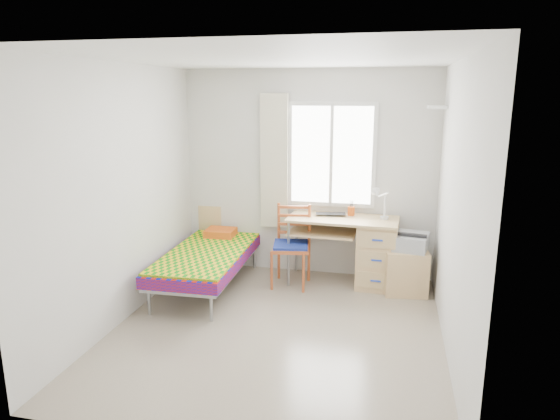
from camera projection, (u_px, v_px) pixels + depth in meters
The scene contains 17 objects.
floor at pixel (277, 330), 4.97m from camera, with size 3.50×3.50×0.00m, color #BCAD93.
ceiling at pixel (276, 58), 4.37m from camera, with size 3.50×3.50×0.00m, color white.
wall_back at pixel (308, 174), 6.33m from camera, with size 3.20×3.20×0.00m, color silver.
wall_left at pixel (122, 195), 5.01m from camera, with size 3.50×3.50×0.00m, color silver.
wall_right at pixel (456, 211), 4.33m from camera, with size 3.50×3.50×0.00m, color silver.
window at pixel (331, 155), 6.19m from camera, with size 1.10×0.04×1.30m.
curtain at pixel (274, 162), 6.32m from camera, with size 0.35×0.05×1.70m, color beige.
floating_shelf at pixel (437, 107), 5.49m from camera, with size 0.20×0.32×0.03m, color white.
bed at pixel (209, 255), 6.00m from camera, with size 0.92×1.90×0.81m.
desk at pixel (371, 250), 6.05m from camera, with size 1.35×0.67×0.83m.
chair at pixel (292, 241), 6.05m from camera, with size 0.49×0.49×0.99m.
cabinet at pixel (405, 271), 5.86m from camera, with size 0.54×0.49×0.53m.
printer at pixel (411, 241), 5.80m from camera, with size 0.44×0.49×0.19m.
laptop at pixel (331, 215), 6.11m from camera, with size 0.36×0.24×0.03m, color black.
pen_cup at pixel (351, 211), 6.16m from camera, with size 0.09×0.09×0.11m, color orange.
task_lamp at pixel (380, 200), 5.83m from camera, with size 0.23×0.32×0.41m.
book at pixel (328, 235), 6.17m from camera, with size 0.18×0.25×0.02m, color gray.
Camera 1 is at (1.03, -4.44, 2.30)m, focal length 32.00 mm.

